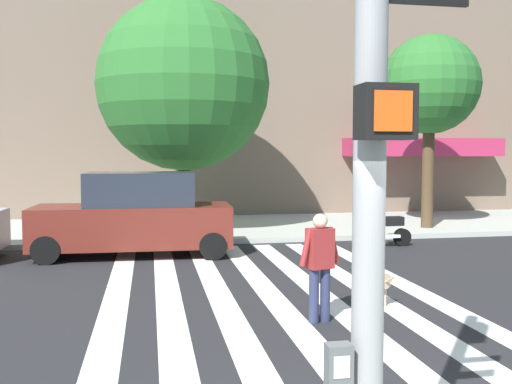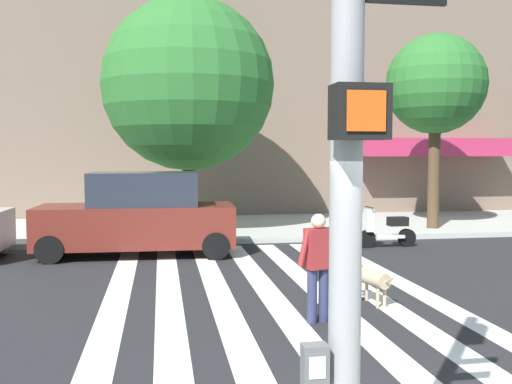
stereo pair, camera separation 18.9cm
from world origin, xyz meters
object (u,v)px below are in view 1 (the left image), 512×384
object	(u,v)px
parked_car_behind_first	(135,216)
pedestrian_dog_walker	(320,261)
street_tree_nearest	(183,85)
street_tree_middle	(430,86)
parked_scooter	(383,229)
dog_on_leash	(370,277)

from	to	relation	value
parked_car_behind_first	pedestrian_dog_walker	size ratio (longest dim) A/B	2.94
parked_car_behind_first	street_tree_nearest	size ratio (longest dim) A/B	0.69
pedestrian_dog_walker	street_tree_nearest	bearing A→B (deg)	98.84
parked_car_behind_first	street_tree_middle	distance (m)	10.11
parked_scooter	parked_car_behind_first	bearing A→B (deg)	-178.71
parked_car_behind_first	parked_scooter	bearing A→B (deg)	1.29
pedestrian_dog_walker	parked_car_behind_first	bearing A→B (deg)	114.76
street_tree_middle	street_tree_nearest	bearing A→B (deg)	175.72
street_tree_nearest	street_tree_middle	distance (m)	7.70
street_tree_nearest	pedestrian_dog_walker	size ratio (longest dim) A/B	4.28
street_tree_nearest	dog_on_leash	distance (m)	9.73
parked_scooter	dog_on_leash	xyz separation A→B (m)	(-2.53, -5.42, -0.03)
parked_scooter	pedestrian_dog_walker	distance (m)	7.33
street_tree_nearest	dog_on_leash	world-z (taller)	street_tree_nearest
street_tree_nearest	pedestrian_dog_walker	xyz separation A→B (m)	(1.45, -9.32, -3.65)
street_tree_middle	parked_scooter	bearing A→B (deg)	-136.31
parked_scooter	street_tree_nearest	bearing A→B (deg)	149.77
dog_on_leash	street_tree_nearest	bearing A→B (deg)	107.25
parked_scooter	street_tree_nearest	distance (m)	7.22
street_tree_middle	dog_on_leash	distance (m)	10.23
street_tree_middle	pedestrian_dog_walker	distance (m)	11.36
parked_scooter	pedestrian_dog_walker	xyz separation A→B (m)	(-3.69, -6.32, 0.45)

